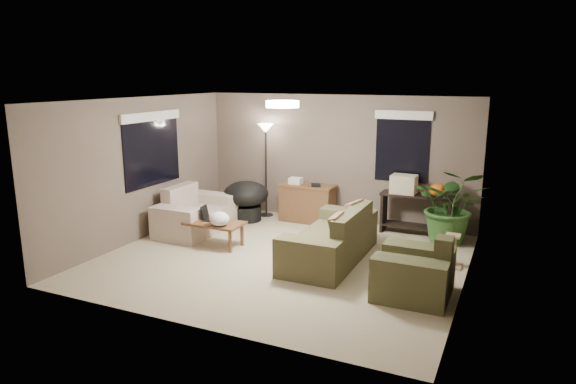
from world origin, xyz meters
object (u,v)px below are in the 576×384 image
at_px(loveseat, 194,216).
at_px(armchair, 415,274).
at_px(floor_lamp, 266,139).
at_px(desk, 307,203).
at_px(main_sofa, 333,242).
at_px(papasan_chair, 246,198).
at_px(console_table, 416,211).
at_px(houseplant, 451,214).
at_px(cat_scratching_post, 452,252).
at_px(coffee_table, 215,226).

height_order(loveseat, armchair, same).
bearing_deg(floor_lamp, loveseat, -115.26).
relative_size(armchair, desk, 0.91).
height_order(main_sofa, papasan_chair, main_sofa).
bearing_deg(console_table, houseplant, -21.92).
bearing_deg(loveseat, main_sofa, -7.69).
bearing_deg(armchair, cat_scratching_post, 76.97).
distance_m(papasan_chair, houseplant, 3.94).
xyz_separation_m(loveseat, coffee_table, (0.81, -0.57, 0.06)).
bearing_deg(loveseat, armchair, -15.66).
xyz_separation_m(main_sofa, console_table, (0.93, 1.92, 0.14)).
xyz_separation_m(armchair, desk, (-2.65, 2.69, 0.08)).
bearing_deg(loveseat, papasan_chair, 63.35).
relative_size(desk, houseplant, 0.82).
xyz_separation_m(loveseat, console_table, (3.81, 1.53, 0.14)).
bearing_deg(loveseat, desk, 41.46).
height_order(coffee_table, houseplant, houseplant).
distance_m(loveseat, cat_scratching_post, 4.63).
relative_size(loveseat, desk, 1.45).
bearing_deg(coffee_table, cat_scratching_post, 10.16).
relative_size(desk, cat_scratching_post, 2.20).
height_order(loveseat, cat_scratching_post, loveseat).
height_order(houseplant, cat_scratching_post, houseplant).
xyz_separation_m(desk, houseplant, (2.78, -0.21, 0.14)).
xyz_separation_m(armchair, coffee_table, (-3.52, 0.64, 0.06)).
relative_size(coffee_table, papasan_chair, 0.94).
bearing_deg(cat_scratching_post, main_sofa, -163.95).
distance_m(papasan_chair, floor_lamp, 1.25).
xyz_separation_m(floor_lamp, cat_scratching_post, (3.90, -1.43, -1.38)).
bearing_deg(armchair, desk, 134.54).
relative_size(console_table, houseplant, 0.97).
bearing_deg(papasan_chair, armchair, -30.73).
distance_m(papasan_chair, cat_scratching_post, 4.22).
bearing_deg(armchair, houseplant, 86.97).
height_order(armchair, cat_scratching_post, armchair).
bearing_deg(cat_scratching_post, floor_lamp, 159.93).
bearing_deg(desk, armchair, -45.46).
xyz_separation_m(desk, papasan_chair, (-1.15, -0.43, 0.09)).
xyz_separation_m(coffee_table, floor_lamp, (-0.08, 2.11, 1.24)).
bearing_deg(main_sofa, coffee_table, -175.00).
distance_m(main_sofa, desk, 2.22).
relative_size(loveseat, coffee_table, 1.60).
xyz_separation_m(loveseat, cat_scratching_post, (4.63, 0.12, -0.08)).
xyz_separation_m(loveseat, armchair, (4.32, -1.21, 0.00)).
bearing_deg(coffee_table, floor_lamp, 92.15).
height_order(loveseat, coffee_table, loveseat).
bearing_deg(armchair, console_table, 100.60).
relative_size(floor_lamp, houseplant, 1.43).
distance_m(loveseat, papasan_chair, 1.18).
relative_size(coffee_table, console_table, 0.77).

